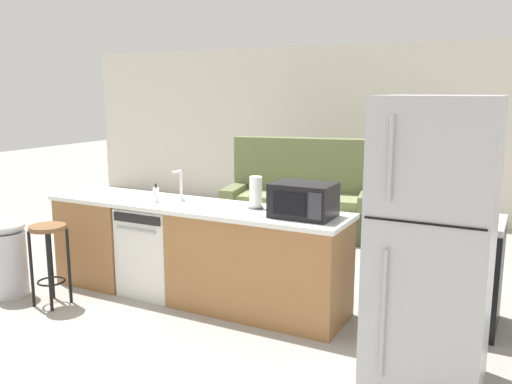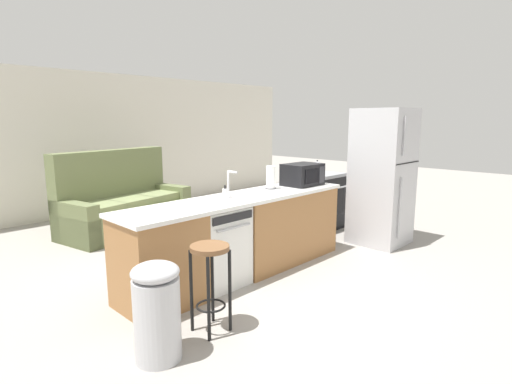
# 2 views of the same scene
# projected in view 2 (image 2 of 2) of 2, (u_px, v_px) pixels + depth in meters

# --- Properties ---
(ground_plane) EXTENTS (24.00, 24.00, 0.00)m
(ground_plane) POSITION_uv_depth(u_px,v_px,m) (232.00, 277.00, 4.47)
(ground_plane) COLOR gray
(wall_back) EXTENTS (10.00, 0.06, 2.60)m
(wall_back) POSITION_uv_depth(u_px,v_px,m) (90.00, 144.00, 7.34)
(wall_back) COLOR silver
(wall_back) RESTS_ON ground_plane
(kitchen_counter) EXTENTS (2.94, 0.66, 0.90)m
(kitchen_counter) POSITION_uv_depth(u_px,v_px,m) (247.00, 237.00, 4.57)
(kitchen_counter) COLOR #9E6B3D
(kitchen_counter) RESTS_ON ground_plane
(dishwasher) EXTENTS (0.58, 0.61, 0.84)m
(dishwasher) POSITION_uv_depth(u_px,v_px,m) (215.00, 246.00, 4.22)
(dishwasher) COLOR white
(dishwasher) RESTS_ON ground_plane
(stove_range) EXTENTS (0.76, 0.68, 0.90)m
(stove_range) POSITION_uv_depth(u_px,v_px,m) (317.00, 201.00, 6.43)
(stove_range) COLOR black
(stove_range) RESTS_ON ground_plane
(refrigerator) EXTENTS (0.72, 0.73, 1.89)m
(refrigerator) POSITION_uv_depth(u_px,v_px,m) (382.00, 177.00, 5.58)
(refrigerator) COLOR #B7B7BC
(refrigerator) RESTS_ON ground_plane
(microwave) EXTENTS (0.50, 0.37, 0.28)m
(microwave) POSITION_uv_depth(u_px,v_px,m) (303.00, 174.00, 5.16)
(microwave) COLOR black
(microwave) RESTS_ON kitchen_counter
(sink_faucet) EXTENTS (0.07, 0.18, 0.30)m
(sink_faucet) POSITION_uv_depth(u_px,v_px,m) (229.00, 186.00, 4.32)
(sink_faucet) COLOR silver
(sink_faucet) RESTS_ON kitchen_counter
(paper_towel_roll) EXTENTS (0.14, 0.14, 0.28)m
(paper_towel_roll) POSITION_uv_depth(u_px,v_px,m) (271.00, 178.00, 4.89)
(paper_towel_roll) COLOR #4C4C51
(paper_towel_roll) RESTS_ON kitchen_counter
(soap_bottle) EXTENTS (0.06, 0.06, 0.18)m
(soap_bottle) POSITION_uv_depth(u_px,v_px,m) (225.00, 195.00, 4.11)
(soap_bottle) COLOR silver
(soap_bottle) RESTS_ON kitchen_counter
(kettle) EXTENTS (0.21, 0.17, 0.19)m
(kettle) POSITION_uv_depth(u_px,v_px,m) (317.00, 166.00, 6.54)
(kettle) COLOR #B2B2B7
(kettle) RESTS_ON stove_range
(bar_stool) EXTENTS (0.32, 0.32, 0.74)m
(bar_stool) POSITION_uv_depth(u_px,v_px,m) (210.00, 270.00, 3.24)
(bar_stool) COLOR brown
(bar_stool) RESTS_ON ground_plane
(trash_bin) EXTENTS (0.35, 0.35, 0.74)m
(trash_bin) POSITION_uv_depth(u_px,v_px,m) (157.00, 310.00, 2.88)
(trash_bin) COLOR #B7B7BC
(trash_bin) RESTS_ON ground_plane
(couch) EXTENTS (2.14, 1.28, 1.27)m
(couch) POSITION_uv_depth(u_px,v_px,m) (122.00, 206.00, 6.34)
(couch) COLOR #667047
(couch) RESTS_ON ground_plane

